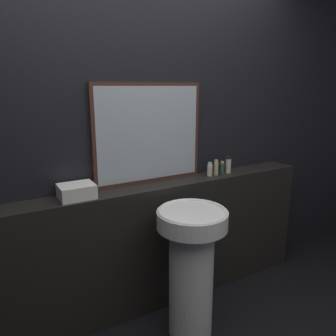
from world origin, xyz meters
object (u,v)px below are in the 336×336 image
at_px(pedestal_sink, 191,264).
at_px(conditioner_bottle, 216,168).
at_px(mirror, 149,134).
at_px(body_wash_bottle, 228,165).
at_px(towel_stack, 77,191).
at_px(lotion_bottle, 222,168).
at_px(shampoo_bottle, 210,170).

relative_size(pedestal_sink, conditioner_bottle, 7.27).
height_order(mirror, body_wash_bottle, mirror).
relative_size(mirror, towel_stack, 3.86).
bearing_deg(lotion_bottle, body_wash_bottle, 0.00).
height_order(mirror, shampoo_bottle, mirror).
bearing_deg(lotion_bottle, pedestal_sink, -143.86).
bearing_deg(shampoo_bottle, mirror, 168.91).
bearing_deg(body_wash_bottle, towel_stack, -180.00).
bearing_deg(shampoo_bottle, lotion_bottle, 0.00).
distance_m(towel_stack, conditioner_bottle, 1.10).
xyz_separation_m(shampoo_bottle, conditioner_bottle, (0.06, 0.00, 0.01)).
xyz_separation_m(pedestal_sink, conditioner_bottle, (0.50, 0.41, 0.48)).
bearing_deg(body_wash_bottle, mirror, 171.97).
relative_size(lotion_bottle, body_wash_bottle, 0.74).
bearing_deg(pedestal_sink, lotion_bottle, 36.14).
bearing_deg(towel_stack, body_wash_bottle, 0.00).
distance_m(mirror, towel_stack, 0.65).
distance_m(mirror, shampoo_bottle, 0.57).
xyz_separation_m(towel_stack, lotion_bottle, (1.16, 0.00, 0.00)).
distance_m(pedestal_sink, conditioner_bottle, 0.81).
bearing_deg(shampoo_bottle, towel_stack, -180.00).
distance_m(mirror, conditioner_bottle, 0.62).
relative_size(mirror, conditioner_bottle, 6.88).
bearing_deg(conditioner_bottle, mirror, 170.16).
xyz_separation_m(mirror, body_wash_bottle, (0.66, -0.09, -0.29)).
height_order(shampoo_bottle, conditioner_bottle, conditioner_bottle).
bearing_deg(mirror, conditioner_bottle, -9.84).
distance_m(pedestal_sink, body_wash_bottle, 0.90).
bearing_deg(lotion_bottle, mirror, 171.14).
xyz_separation_m(towel_stack, body_wash_bottle, (1.22, 0.00, 0.02)).
relative_size(pedestal_sink, lotion_bottle, 8.65).
bearing_deg(conditioner_bottle, shampoo_bottle, 180.00).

